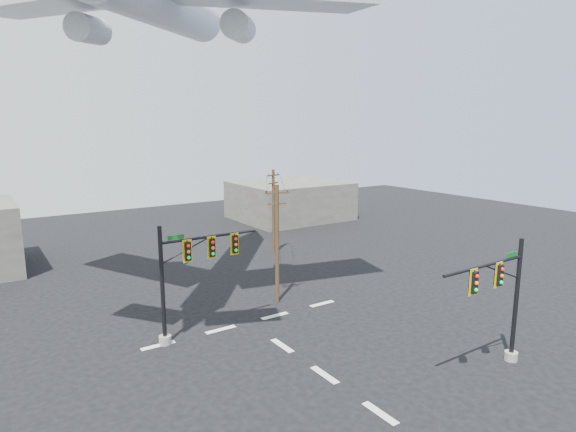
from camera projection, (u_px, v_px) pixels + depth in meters
ground at (380, 413)px, 21.35m from camera, size 120.00×120.00×0.00m
lane_markings at (309, 364)px, 25.71m from camera, size 14.00×21.20×0.01m
signal_mast_near at (503, 302)px, 24.73m from camera, size 6.43×0.75×6.83m
signal_mast_far at (188, 275)px, 28.16m from camera, size 6.48×0.78×7.06m
utility_pole_a at (277, 242)px, 34.00m from camera, size 1.67×0.60×8.53m
utility_pole_b at (273, 210)px, 47.15m from camera, size 1.64×0.64×8.38m
power_lines at (275, 183)px, 39.94m from camera, size 8.40×11.51×0.03m
airliner at (163, 4)px, 30.71m from camera, size 23.36×25.25×7.54m
building_right at (290, 200)px, 65.58m from camera, size 14.00×12.00×5.00m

